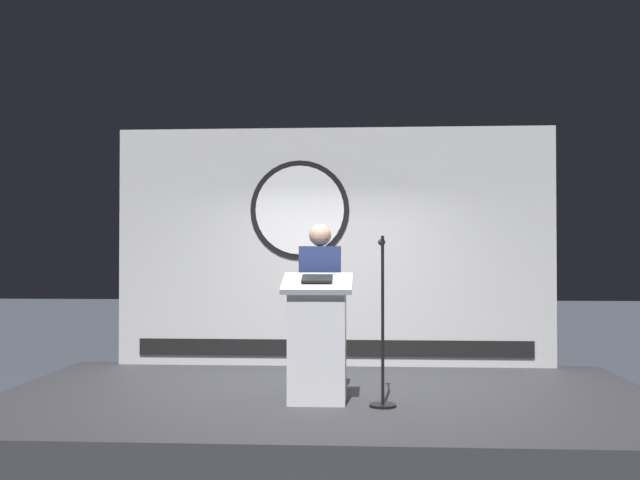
# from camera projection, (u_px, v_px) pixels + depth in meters

# --- Properties ---
(ground_plane) EXTENTS (40.00, 40.00, 0.00)m
(ground_plane) POSITION_uv_depth(u_px,v_px,m) (326.00, 425.00, 7.35)
(ground_plane) COLOR #383D47
(stage_platform) EXTENTS (6.40, 4.00, 0.30)m
(stage_platform) POSITION_uv_depth(u_px,v_px,m) (326.00, 409.00, 7.35)
(stage_platform) COLOR #333338
(stage_platform) RESTS_ON ground
(banner_display) EXTENTS (5.31, 0.12, 2.90)m
(banner_display) POSITION_uv_depth(u_px,v_px,m) (333.00, 247.00, 9.22)
(banner_display) COLOR silver
(banner_display) RESTS_ON stage_platform
(podium) EXTENTS (0.64, 0.49, 1.18)m
(podium) POSITION_uv_depth(u_px,v_px,m) (317.00, 340.00, 6.91)
(podium) COLOR silver
(podium) RESTS_ON stage_platform
(speaker_person) EXTENTS (0.40, 0.26, 1.65)m
(speaker_person) POSITION_uv_depth(u_px,v_px,m) (320.00, 306.00, 7.39)
(speaker_person) COLOR black
(speaker_person) RESTS_ON stage_platform
(microphone_stand) EXTENTS (0.24, 0.58, 1.52)m
(microphone_stand) POSITION_uv_depth(u_px,v_px,m) (383.00, 345.00, 6.78)
(microphone_stand) COLOR black
(microphone_stand) RESTS_ON stage_platform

